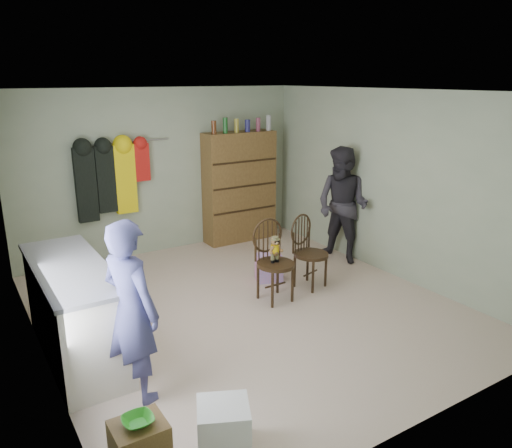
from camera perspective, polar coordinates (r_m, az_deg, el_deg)
ground_plane at (r=6.03m, az=-1.01°, el=-9.51°), size 5.00×5.00×0.00m
room_walls at (r=5.98m, az=-3.74°, el=6.18°), size 5.00×5.00×5.00m
counter at (r=5.20m, az=-20.01°, el=-9.29°), size 0.64×1.86×0.94m
bowl at (r=3.53m, az=-13.35°, el=-21.04°), size 0.20×0.20×0.05m
plastic_tub at (r=3.95m, az=-3.73°, el=-22.13°), size 0.50×0.49×0.36m
chair_front at (r=6.05m, az=1.95°, el=-3.68°), size 0.46×0.46×1.01m
chair_far at (r=6.48m, az=5.91°, el=-2.81°), size 0.52×0.52×0.96m
striped_bag at (r=6.73m, az=1.47°, el=-5.00°), size 0.41×0.37×0.36m
person_left at (r=4.29m, az=-14.08°, el=-9.65°), size 0.57×0.68×1.58m
person_right at (r=7.35m, az=9.86°, el=2.10°), size 0.86×0.98×1.70m
dresser at (r=8.22m, az=-1.90°, el=4.31°), size 1.20×0.39×2.05m
coat_rack at (r=7.43m, az=-16.27°, el=5.01°), size 1.42×0.12×1.09m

